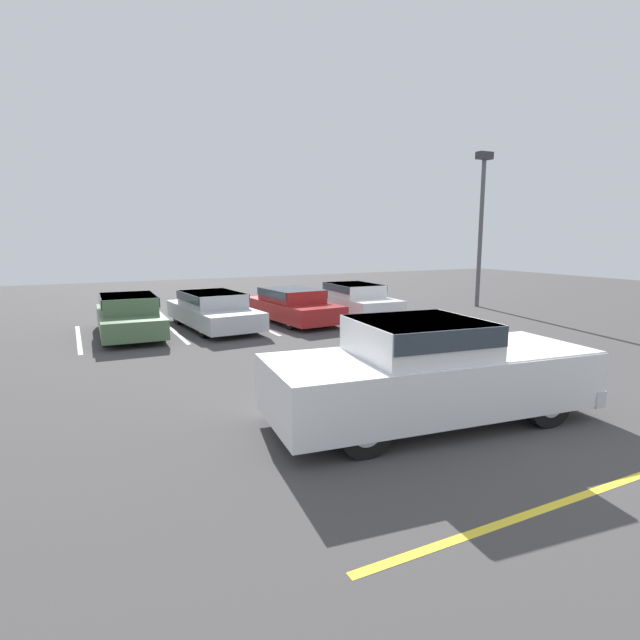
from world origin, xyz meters
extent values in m
plane|color=#423F3F|center=(0.00, 0.00, 0.00)|extent=(60.00, 60.00, 0.00)
cube|color=white|center=(-5.60, 10.03, 0.00)|extent=(0.12, 4.65, 0.01)
cube|color=white|center=(-2.82, 10.03, 0.00)|extent=(0.12, 4.65, 0.01)
cube|color=white|center=(-0.03, 10.03, 0.00)|extent=(0.12, 4.65, 0.01)
cube|color=white|center=(2.75, 10.03, 0.00)|extent=(0.12, 4.65, 0.01)
cube|color=white|center=(5.54, 10.03, 0.00)|extent=(0.12, 4.65, 0.01)
cube|color=yellow|center=(-0.52, -2.83, 0.00)|extent=(6.27, 0.12, 0.01)
cube|color=white|center=(-0.52, -0.08, 0.70)|extent=(5.59, 2.57, 0.90)
cube|color=white|center=(-0.79, -0.05, 1.43)|extent=(2.13, 2.04, 0.57)
cube|color=#2D3842|center=(-0.79, -0.05, 1.56)|extent=(2.10, 2.10, 0.31)
cube|color=white|center=(1.17, -0.26, 1.10)|extent=(2.20, 2.13, 0.13)
cube|color=silver|center=(2.09, -0.36, 0.37)|extent=(0.42, 2.05, 0.28)
cylinder|color=black|center=(1.18, 0.58, 0.41)|extent=(0.84, 0.38, 0.82)
cylinder|color=#ADADB2|center=(1.18, 0.58, 0.41)|extent=(0.48, 0.35, 0.45)
cylinder|color=black|center=(1.00, -1.08, 0.41)|extent=(0.84, 0.38, 0.82)
cylinder|color=#ADADB2|center=(1.00, -1.08, 0.41)|extent=(0.48, 0.35, 0.45)
cylinder|color=black|center=(-2.05, 0.93, 0.41)|extent=(0.84, 0.38, 0.82)
cylinder|color=#ADADB2|center=(-2.05, 0.93, 0.41)|extent=(0.48, 0.35, 0.45)
cylinder|color=black|center=(-2.23, -0.73, 0.41)|extent=(0.84, 0.38, 0.82)
cylinder|color=#ADADB2|center=(-2.23, -0.73, 0.41)|extent=(0.48, 0.35, 0.45)
cube|color=#4C6B47|center=(-4.15, 9.91, 0.47)|extent=(1.86, 4.48, 0.57)
cube|color=#4C6B47|center=(-4.15, 10.00, 1.00)|extent=(1.60, 2.35, 0.50)
cube|color=#2D3842|center=(-4.15, 10.00, 1.10)|extent=(1.67, 2.30, 0.30)
cylinder|color=black|center=(-3.44, 8.60, 0.33)|extent=(0.24, 0.66, 0.66)
cylinder|color=#ADADB2|center=(-3.44, 8.60, 0.33)|extent=(0.25, 0.37, 0.36)
cylinder|color=black|center=(-4.93, 8.64, 0.33)|extent=(0.24, 0.66, 0.66)
cylinder|color=#ADADB2|center=(-4.93, 8.64, 0.33)|extent=(0.25, 0.37, 0.36)
cylinder|color=black|center=(-3.37, 11.18, 0.33)|extent=(0.24, 0.66, 0.66)
cylinder|color=#ADADB2|center=(-3.37, 11.18, 0.33)|extent=(0.25, 0.37, 0.36)
cylinder|color=black|center=(-4.87, 11.22, 0.33)|extent=(0.24, 0.66, 0.66)
cylinder|color=#ADADB2|center=(-4.87, 11.22, 0.33)|extent=(0.25, 0.37, 0.36)
cube|color=#B7BABF|center=(-1.50, 9.97, 0.46)|extent=(2.22, 4.90, 0.56)
cube|color=#B7BABF|center=(-1.51, 10.07, 0.97)|extent=(1.81, 2.60, 0.46)
cube|color=#2D3842|center=(-1.51, 10.07, 1.06)|extent=(1.88, 2.56, 0.28)
cylinder|color=black|center=(-0.60, 8.66, 0.33)|extent=(0.27, 0.67, 0.65)
cylinder|color=#ADADB2|center=(-0.60, 8.66, 0.33)|extent=(0.26, 0.38, 0.36)
cylinder|color=black|center=(-2.19, 8.53, 0.33)|extent=(0.27, 0.67, 0.65)
cylinder|color=#ADADB2|center=(-2.19, 8.53, 0.33)|extent=(0.26, 0.38, 0.36)
cylinder|color=black|center=(-0.82, 11.42, 0.33)|extent=(0.27, 0.67, 0.65)
cylinder|color=#ADADB2|center=(-0.82, 11.42, 0.33)|extent=(0.26, 0.38, 0.36)
cylinder|color=black|center=(-2.41, 11.29, 0.33)|extent=(0.27, 0.67, 0.65)
cylinder|color=#ADADB2|center=(-2.41, 11.29, 0.33)|extent=(0.26, 0.38, 0.36)
cube|color=maroon|center=(1.35, 9.88, 0.46)|extent=(2.17, 4.54, 0.58)
cube|color=maroon|center=(1.34, 9.97, 0.97)|extent=(1.77, 2.42, 0.45)
cube|color=#2D3842|center=(1.34, 9.97, 1.06)|extent=(1.84, 2.38, 0.27)
cylinder|color=black|center=(2.22, 8.68, 0.30)|extent=(0.28, 0.62, 0.60)
cylinder|color=#ADADB2|center=(2.22, 8.68, 0.30)|extent=(0.27, 0.35, 0.33)
cylinder|color=black|center=(0.70, 8.54, 0.30)|extent=(0.28, 0.62, 0.60)
cylinder|color=#ADADB2|center=(0.70, 8.54, 0.30)|extent=(0.27, 0.35, 0.33)
cylinder|color=black|center=(2.00, 11.22, 0.30)|extent=(0.28, 0.62, 0.60)
cylinder|color=#ADADB2|center=(2.00, 11.22, 0.30)|extent=(0.27, 0.35, 0.33)
cylinder|color=black|center=(0.48, 11.09, 0.30)|extent=(0.28, 0.62, 0.60)
cylinder|color=#ADADB2|center=(0.48, 11.09, 0.30)|extent=(0.27, 0.35, 0.33)
cube|color=silver|center=(4.15, 10.27, 0.47)|extent=(1.97, 4.59, 0.59)
cube|color=silver|center=(4.15, 10.36, 0.99)|extent=(1.66, 2.41, 0.46)
cube|color=#2D3842|center=(4.15, 10.36, 1.08)|extent=(1.73, 2.37, 0.28)
cylinder|color=black|center=(4.84, 8.93, 0.32)|extent=(0.27, 0.65, 0.64)
cylinder|color=#ADADB2|center=(4.84, 8.93, 0.32)|extent=(0.27, 0.36, 0.35)
cylinder|color=black|center=(3.34, 9.00, 0.32)|extent=(0.27, 0.65, 0.64)
cylinder|color=#ADADB2|center=(3.34, 9.00, 0.32)|extent=(0.27, 0.36, 0.35)
cylinder|color=black|center=(4.96, 11.54, 0.32)|extent=(0.27, 0.65, 0.64)
cylinder|color=#ADADB2|center=(4.96, 11.54, 0.32)|extent=(0.27, 0.36, 0.35)
cylinder|color=black|center=(3.45, 11.61, 0.32)|extent=(0.27, 0.65, 0.64)
cylinder|color=#ADADB2|center=(3.45, 11.61, 0.32)|extent=(0.27, 0.36, 0.35)
cylinder|color=#515156|center=(10.21, 9.99, 3.11)|extent=(0.18, 0.18, 6.23)
cube|color=#333338|center=(10.21, 9.99, 6.38)|extent=(0.70, 0.36, 0.30)
cube|color=black|center=(3.65, 1.28, 0.01)|extent=(0.42, 0.42, 0.03)
cone|color=orange|center=(3.65, 1.28, 0.27)|extent=(0.32, 0.32, 0.53)
camera|label=1|loc=(-5.70, -6.32, 3.02)|focal=28.00mm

